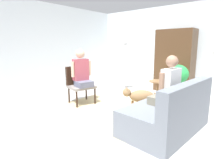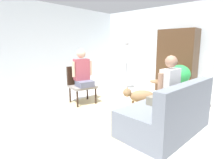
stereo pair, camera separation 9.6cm
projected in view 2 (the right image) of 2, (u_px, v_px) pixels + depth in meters
name	position (u px, v px, depth m)	size (l,w,h in m)	color
ground_plane	(122.00, 111.00, 4.12)	(7.16, 7.16, 0.00)	beige
back_wall	(179.00, 48.00, 6.04)	(6.56, 0.12, 2.74)	silver
left_wall	(56.00, 48.00, 6.09)	(0.12, 6.41, 2.74)	silver
area_rug	(118.00, 112.00, 4.10)	(2.86, 1.95, 0.01)	#C6B284
couch	(168.00, 114.00, 3.13)	(1.03, 1.70, 0.90)	slate
armchair	(80.00, 81.00, 4.72)	(0.68, 0.71, 0.93)	black
person_on_couch	(167.00, 86.00, 3.05)	(0.44, 0.54, 0.85)	slate
person_on_armchair	(82.00, 71.00, 4.55)	(0.50, 0.52, 0.90)	slate
round_end_table	(159.00, 91.00, 4.62)	(0.45, 0.45, 0.58)	olive
dog	(140.00, 96.00, 4.16)	(0.71, 0.62, 0.53)	olive
bird_cage_stand	(127.00, 67.00, 6.01)	(0.36, 0.36, 1.59)	silver
potted_plant	(179.00, 77.00, 4.88)	(0.55, 0.55, 0.95)	#4C5156
column_lamp	(208.00, 80.00, 4.29)	(0.20, 0.20, 1.31)	#4C4742
armoire_cabinet	(177.00, 61.00, 5.73)	(1.13, 0.56, 1.93)	#4C331E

